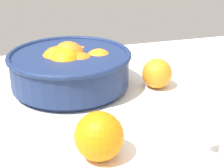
# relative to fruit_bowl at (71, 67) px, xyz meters

# --- Properties ---
(ground_plane) EXTENTS (1.33, 0.86, 0.03)m
(ground_plane) POSITION_rel_fruit_bowl_xyz_m (0.03, -0.14, -0.07)
(ground_plane) COLOR white
(fruit_bowl) EXTENTS (0.29, 0.29, 0.11)m
(fruit_bowl) POSITION_rel_fruit_bowl_xyz_m (0.00, 0.00, 0.00)
(fruit_bowl) COLOR navy
(fruit_bowl) RESTS_ON ground_plane
(loose_orange_1) EXTENTS (0.07, 0.07, 0.07)m
(loose_orange_1) POSITION_rel_fruit_bowl_xyz_m (0.20, -0.06, -0.02)
(loose_orange_1) COLOR orange
(loose_orange_1) RESTS_ON ground_plane
(loose_orange_4) EXTENTS (0.08, 0.08, 0.08)m
(loose_orange_4) POSITION_rel_fruit_bowl_xyz_m (-0.01, -0.29, -0.01)
(loose_orange_4) COLOR orange
(loose_orange_4) RESTS_ON ground_plane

